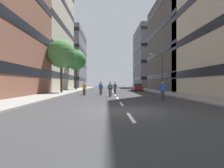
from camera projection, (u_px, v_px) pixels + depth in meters
The scene contains 18 objects.
ground_plane at pixel (112, 91), 36.09m from camera, with size 159.31×159.31×0.00m, color #333335.
sidewalk_left at pixel (77, 90), 39.17m from camera, with size 3.69×73.02×0.14m, color gray.
sidewalk_right at pixel (147, 90), 39.65m from camera, with size 3.69×73.02×0.14m, color gray.
lane_markings at pixel (112, 90), 37.54m from camera, with size 0.16×62.20×0.01m.
building_left_mid at pixel (28, 30), 35.92m from camera, with size 16.12×18.20×25.88m.
building_left_far at pixel (62, 59), 63.02m from camera, with size 16.12×19.32×21.32m.
building_right_mid at pixel (194, 44), 36.96m from camera, with size 16.12×19.66×20.62m.
building_right_far at pixel (157, 58), 64.05m from camera, with size 16.12×17.41×22.32m.
parked_car_near at pixel (137, 87), 35.30m from camera, with size 1.82×4.40×1.52m.
street_tree_near at pixel (76, 60), 38.54m from camera, with size 4.64×4.64×9.15m.
street_tree_mid at pixel (61, 54), 26.28m from camera, with size 4.44×4.44×8.31m.
streetlamp_right at pixel (160, 68), 27.24m from camera, with size 2.13×0.30×6.50m.
skater_0 at pixel (84, 88), 21.71m from camera, with size 0.57×0.92×1.78m.
skater_1 at pixel (115, 87), 25.12m from camera, with size 0.57×0.92×1.78m.
skater_2 at pixel (110, 88), 19.41m from camera, with size 0.53×0.90×1.78m.
skater_3 at pixel (101, 88), 22.32m from camera, with size 0.55×0.92×1.78m.
skater_4 at pixel (100, 86), 41.86m from camera, with size 0.55×0.92×1.78m.
skater_5 at pixel (163, 90), 14.55m from camera, with size 0.54×0.91×1.78m.
Camera 1 is at (-1.07, -9.52, 1.53)m, focal length 26.69 mm.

